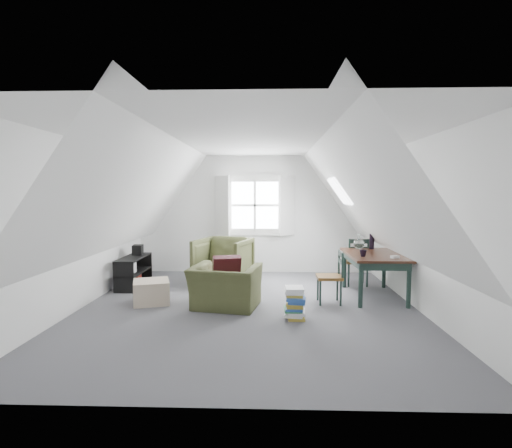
{
  "coord_description": "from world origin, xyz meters",
  "views": [
    {
      "loc": [
        0.31,
        -5.81,
        1.73
      ],
      "look_at": [
        0.1,
        0.6,
        1.22
      ],
      "focal_mm": 28.0,
      "sensor_mm": 36.0,
      "label": 1
    }
  ],
  "objects_px": {
    "dining_chair_near": "(331,276)",
    "media_shelf": "(133,273)",
    "armchair_far": "(223,283)",
    "dining_table": "(374,259)",
    "ottoman": "(151,292)",
    "armchair_near": "(226,307)",
    "dining_chair_far": "(357,261)",
    "magazine_stack": "(295,303)"
  },
  "relations": [
    {
      "from": "dining_chair_near",
      "to": "media_shelf",
      "type": "bearing_deg",
      "value": -93.33
    },
    {
      "from": "armchair_far",
      "to": "dining_table",
      "type": "distance_m",
      "value": 2.81
    },
    {
      "from": "media_shelf",
      "to": "ottoman",
      "type": "bearing_deg",
      "value": -57.75
    },
    {
      "from": "dining_table",
      "to": "media_shelf",
      "type": "distance_m",
      "value": 4.27
    },
    {
      "from": "media_shelf",
      "to": "armchair_near",
      "type": "bearing_deg",
      "value": -33.95
    },
    {
      "from": "ottoman",
      "to": "dining_chair_far",
      "type": "xyz_separation_m",
      "value": [
        3.46,
        1.31,
        0.28
      ]
    },
    {
      "from": "ottoman",
      "to": "dining_chair_near",
      "type": "height_order",
      "value": "dining_chair_near"
    },
    {
      "from": "armchair_near",
      "to": "ottoman",
      "type": "xyz_separation_m",
      "value": [
        -1.19,
        0.21,
        0.18
      ]
    },
    {
      "from": "ottoman",
      "to": "armchair_far",
      "type": "bearing_deg",
      "value": 54.74
    },
    {
      "from": "dining_chair_far",
      "to": "armchair_far",
      "type": "bearing_deg",
      "value": 0.05
    },
    {
      "from": "armchair_near",
      "to": "magazine_stack",
      "type": "bearing_deg",
      "value": 165.3
    },
    {
      "from": "armchair_near",
      "to": "media_shelf",
      "type": "distance_m",
      "value": 2.25
    },
    {
      "from": "magazine_stack",
      "to": "armchair_near",
      "type": "bearing_deg",
      "value": 154.45
    },
    {
      "from": "media_shelf",
      "to": "magazine_stack",
      "type": "xyz_separation_m",
      "value": [
        2.85,
        -1.75,
        -0.03
      ]
    },
    {
      "from": "ottoman",
      "to": "media_shelf",
      "type": "height_order",
      "value": "media_shelf"
    },
    {
      "from": "armchair_near",
      "to": "armchair_far",
      "type": "bearing_deg",
      "value": -71.33
    },
    {
      "from": "armchair_far",
      "to": "ottoman",
      "type": "xyz_separation_m",
      "value": [
        -0.97,
        -1.37,
        0.18
      ]
    },
    {
      "from": "dining_chair_near",
      "to": "media_shelf",
      "type": "height_order",
      "value": "dining_chair_near"
    },
    {
      "from": "armchair_far",
      "to": "dining_chair_far",
      "type": "relative_size",
      "value": 1.08
    },
    {
      "from": "armchair_near",
      "to": "magazine_stack",
      "type": "distance_m",
      "value": 1.14
    },
    {
      "from": "armchair_far",
      "to": "dining_table",
      "type": "xyz_separation_m",
      "value": [
        2.6,
        -0.88,
        0.63
      ]
    },
    {
      "from": "armchair_near",
      "to": "armchair_far",
      "type": "distance_m",
      "value": 1.6
    },
    {
      "from": "ottoman",
      "to": "media_shelf",
      "type": "bearing_deg",
      "value": 121.55
    },
    {
      "from": "armchair_near",
      "to": "media_shelf",
      "type": "xyz_separation_m",
      "value": [
        -1.84,
        1.27,
        0.25
      ]
    },
    {
      "from": "ottoman",
      "to": "dining_table",
      "type": "relative_size",
      "value": 0.37
    },
    {
      "from": "dining_chair_far",
      "to": "dining_chair_near",
      "type": "distance_m",
      "value": 1.39
    },
    {
      "from": "dining_table",
      "to": "dining_chair_far",
      "type": "distance_m",
      "value": 0.84
    },
    {
      "from": "armchair_near",
      "to": "dining_chair_far",
      "type": "distance_m",
      "value": 2.78
    },
    {
      "from": "armchair_near",
      "to": "dining_table",
      "type": "height_order",
      "value": "dining_table"
    },
    {
      "from": "armchair_near",
      "to": "dining_table",
      "type": "bearing_deg",
      "value": -152.64
    },
    {
      "from": "ottoman",
      "to": "magazine_stack",
      "type": "height_order",
      "value": "magazine_stack"
    },
    {
      "from": "dining_chair_near",
      "to": "media_shelf",
      "type": "distance_m",
      "value": 3.6
    },
    {
      "from": "armchair_far",
      "to": "dining_chair_near",
      "type": "bearing_deg",
      "value": -17.56
    },
    {
      "from": "ottoman",
      "to": "dining_chair_far",
      "type": "relative_size",
      "value": 0.6
    },
    {
      "from": "armchair_far",
      "to": "armchair_near",
      "type": "bearing_deg",
      "value": -64.89
    },
    {
      "from": "ottoman",
      "to": "dining_chair_far",
      "type": "bearing_deg",
      "value": 20.78
    },
    {
      "from": "dining_table",
      "to": "media_shelf",
      "type": "xyz_separation_m",
      "value": [
        -4.22,
        0.57,
        -0.38
      ]
    },
    {
      "from": "dining_chair_near",
      "to": "magazine_stack",
      "type": "bearing_deg",
      "value": -25.79
    },
    {
      "from": "armchair_far",
      "to": "dining_table",
      "type": "bearing_deg",
      "value": -1.34
    },
    {
      "from": "armchair_far",
      "to": "ottoman",
      "type": "distance_m",
      "value": 1.69
    },
    {
      "from": "dining_table",
      "to": "dining_chair_far",
      "type": "relative_size",
      "value": 1.63
    },
    {
      "from": "magazine_stack",
      "to": "ottoman",
      "type": "bearing_deg",
      "value": 162.52
    }
  ]
}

